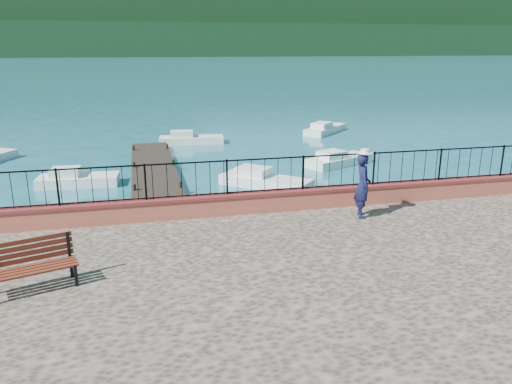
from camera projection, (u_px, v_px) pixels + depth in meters
name	position (u px, v px, depth m)	size (l,w,h in m)	color
ground	(272.00, 317.00, 10.97)	(2000.00, 2000.00, 0.00)	#19596B
parapet	(238.00, 203.00, 14.01)	(28.00, 0.46, 0.58)	#A7533C
railing	(238.00, 177.00, 13.79)	(27.00, 0.05, 0.95)	black
dock	(155.00, 180.00, 21.68)	(2.00, 16.00, 0.30)	#2D231C
far_forest	(136.00, 40.00, 288.41)	(900.00, 60.00, 18.00)	black
foothills	(134.00, 21.00, 340.74)	(900.00, 120.00, 44.00)	black
companion_hill	(328.00, 51.00, 582.70)	(448.00, 384.00, 180.00)	#142D23
park_bench	(29.00, 276.00, 9.55)	(1.86, 1.08, 0.98)	black
person	(363.00, 185.00, 13.56)	(0.65, 0.43, 1.79)	black
hat	(365.00, 151.00, 13.29)	(0.44, 0.44, 0.12)	white
boat_0	(78.00, 176.00, 21.27)	(3.32, 1.30, 0.80)	white
boat_1	(266.00, 177.00, 21.08)	(3.92, 1.30, 0.80)	white
boat_2	(339.00, 157.00, 24.94)	(3.58, 1.30, 0.80)	white
boat_4	(191.00, 137.00, 30.48)	(3.87, 1.30, 0.80)	silver
boat_5	(326.00, 127.00, 34.26)	(4.25, 1.30, 0.80)	white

